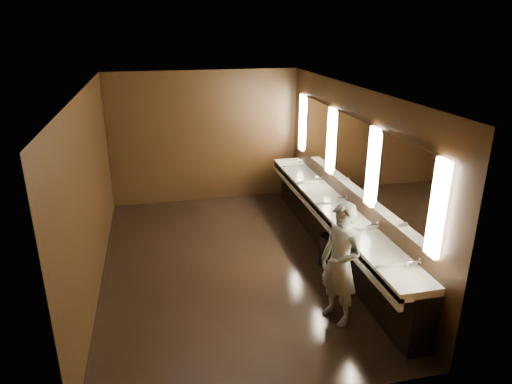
# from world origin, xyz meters

# --- Properties ---
(floor) EXTENTS (6.00, 6.00, 0.00)m
(floor) POSITION_xyz_m (0.00, 0.00, 0.00)
(floor) COLOR black
(floor) RESTS_ON ground
(ceiling) EXTENTS (4.00, 6.00, 0.02)m
(ceiling) POSITION_xyz_m (0.00, 0.00, 2.80)
(ceiling) COLOR #2D2D2B
(ceiling) RESTS_ON wall_back
(wall_back) EXTENTS (4.00, 0.02, 2.80)m
(wall_back) POSITION_xyz_m (0.00, 3.00, 1.40)
(wall_back) COLOR black
(wall_back) RESTS_ON floor
(wall_front) EXTENTS (4.00, 0.02, 2.80)m
(wall_front) POSITION_xyz_m (0.00, -3.00, 1.40)
(wall_front) COLOR black
(wall_front) RESTS_ON floor
(wall_left) EXTENTS (0.02, 6.00, 2.80)m
(wall_left) POSITION_xyz_m (-2.00, 0.00, 1.40)
(wall_left) COLOR black
(wall_left) RESTS_ON floor
(wall_right) EXTENTS (0.02, 6.00, 2.80)m
(wall_right) POSITION_xyz_m (2.00, 0.00, 1.40)
(wall_right) COLOR black
(wall_right) RESTS_ON floor
(sink_counter) EXTENTS (0.55, 5.40, 1.01)m
(sink_counter) POSITION_xyz_m (1.79, 0.00, 0.50)
(sink_counter) COLOR black
(sink_counter) RESTS_ON floor
(mirror_band) EXTENTS (0.06, 5.03, 1.15)m
(mirror_band) POSITION_xyz_m (1.98, -0.00, 1.75)
(mirror_band) COLOR #FFEDC5
(mirror_band) RESTS_ON wall_right
(person) EXTENTS (0.61, 0.71, 1.64)m
(person) POSITION_xyz_m (1.14, -1.78, 0.82)
(person) COLOR #9CBCE9
(person) RESTS_ON floor
(trash_bin) EXTENTS (0.36, 0.36, 0.50)m
(trash_bin) POSITION_xyz_m (1.58, -0.36, 0.25)
(trash_bin) COLOR black
(trash_bin) RESTS_ON floor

